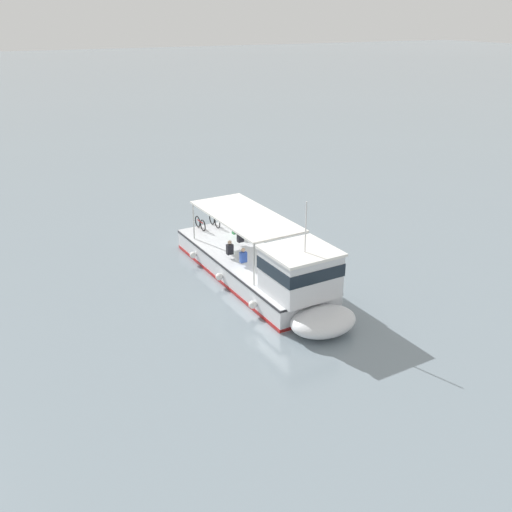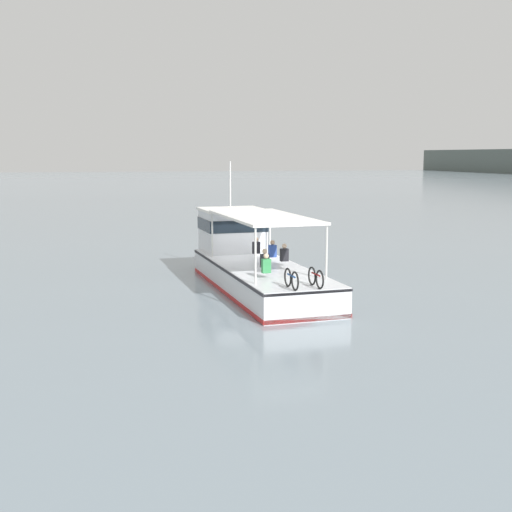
# 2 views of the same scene
# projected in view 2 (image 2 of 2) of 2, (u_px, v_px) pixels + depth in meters

# --- Properties ---
(ground_plane) EXTENTS (400.00, 400.00, 0.00)m
(ground_plane) POSITION_uv_depth(u_px,v_px,m) (242.00, 280.00, 29.77)
(ground_plane) COLOR gray
(ferry_main) EXTENTS (12.97, 4.09, 5.32)m
(ferry_main) POSITION_uv_depth(u_px,v_px,m) (249.00, 261.00, 28.75)
(ferry_main) COLOR silver
(ferry_main) RESTS_ON ground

